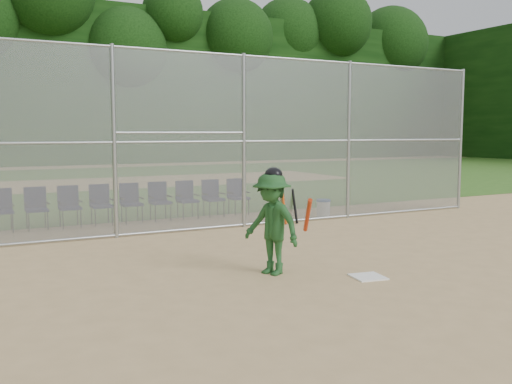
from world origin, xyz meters
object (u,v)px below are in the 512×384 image
water_cooler (323,208)px  batter_at_plate (272,223)px  chair_0 (2,211)px  home_plate (368,277)px

water_cooler → batter_at_plate: bearing=-132.0°
water_cooler → chair_0: 7.72m
water_cooler → home_plate: bearing=-118.3°
batter_at_plate → chair_0: bearing=119.7°
chair_0 → home_plate: bearing=-56.2°
home_plate → water_cooler: size_ratio=1.00×
chair_0 → water_cooler: bearing=-11.0°
home_plate → chair_0: size_ratio=0.49×
home_plate → chair_0: (-4.64, 6.92, 0.47)m
home_plate → water_cooler: (2.93, 5.45, 0.23)m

